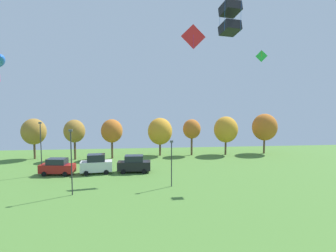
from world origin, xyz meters
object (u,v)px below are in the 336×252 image
object	(u,v)px
parked_car_third_from_left	(134,164)
treeline_tree_1	(74,131)
light_post_2	(172,160)
treeline_tree_5	(226,130)
treeline_tree_4	(192,129)
light_post_1	(71,159)
kite_flying_5	(230,19)
kite_flying_7	(261,56)
light_post_0	(41,146)
kite_flying_6	(193,37)
parked_car_second_from_left	(96,164)
parked_car_leftmost	(57,167)
treeline_tree_0	(34,132)
treeline_tree_2	(112,131)
treeline_tree_3	(160,131)

from	to	relation	value
parked_car_third_from_left	treeline_tree_1	size ratio (longest dim) A/B	0.67
light_post_2	treeline_tree_5	xyz separation A→B (m)	(12.57, 18.47, 1.72)
parked_car_third_from_left	treeline_tree_4	distance (m)	16.20
light_post_2	treeline_tree_1	bearing A→B (deg)	131.59
treeline_tree_4	treeline_tree_5	bearing A→B (deg)	-1.93
light_post_1	treeline_tree_1	bearing A→B (deg)	102.66
kite_flying_5	light_post_1	bearing A→B (deg)	155.28
kite_flying_7	light_post_2	bearing A→B (deg)	-168.82
light_post_0	light_post_2	size ratio (longest dim) A/B	1.33
light_post_1	treeline_tree_4	distance (m)	26.49
kite_flying_6	parked_car_second_from_left	size ratio (longest dim) A/B	0.81
parked_car_leftmost	treeline_tree_0	world-z (taller)	treeline_tree_0
treeline_tree_1	treeline_tree_2	bearing A→B (deg)	2.99
kite_flying_5	treeline_tree_3	world-z (taller)	kite_flying_5
parked_car_second_from_left	light_post_1	size ratio (longest dim) A/B	0.63
kite_flying_5	treeline_tree_3	distance (m)	30.07
treeline_tree_4	light_post_2	bearing A→B (deg)	-107.92
light_post_0	treeline_tree_0	distance (m)	12.47
kite_flying_7	kite_flying_6	bearing A→B (deg)	145.42
treeline_tree_1	treeline_tree_3	world-z (taller)	treeline_tree_3
parked_car_third_from_left	treeline_tree_4	world-z (taller)	treeline_tree_4
light_post_1	treeline_tree_3	xyz separation A→B (m)	(10.78, 20.75, 0.67)
treeline_tree_0	treeline_tree_5	size ratio (longest dim) A/B	0.97
light_post_1	treeline_tree_2	distance (m)	19.05
parked_car_third_from_left	parked_car_second_from_left	bearing A→B (deg)	-176.74
kite_flying_5	light_post_0	xyz separation A→B (m)	(-20.60, 15.31, -12.39)
light_post_0	parked_car_leftmost	bearing A→B (deg)	-4.06
treeline_tree_0	treeline_tree_3	size ratio (longest dim) A/B	1.01
treeline_tree_0	treeline_tree_4	size ratio (longest dim) A/B	1.05
light_post_1	treeline_tree_4	bearing A→B (deg)	50.75
treeline_tree_2	treeline_tree_3	bearing A→B (deg)	12.05
parked_car_leftmost	parked_car_second_from_left	world-z (taller)	parked_car_second_from_left
parked_car_third_from_left	kite_flying_7	bearing A→B (deg)	-13.90
kite_flying_5	kite_flying_6	distance (m)	16.20
light_post_2	kite_flying_7	bearing A→B (deg)	11.18
treeline_tree_5	kite_flying_5	bearing A→B (deg)	-108.17
light_post_2	treeline_tree_4	distance (m)	19.73
kite_flying_6	parked_car_second_from_left	world-z (taller)	kite_flying_6
parked_car_third_from_left	treeline_tree_5	world-z (taller)	treeline_tree_5
treeline_tree_1	treeline_tree_5	world-z (taller)	treeline_tree_5
treeline_tree_0	treeline_tree_1	size ratio (longest dim) A/B	1.02
treeline_tree_0	treeline_tree_1	xyz separation A→B (m)	(7.22, -1.38, 0.13)
parked_car_second_from_left	treeline_tree_0	distance (m)	17.18
treeline_tree_2	treeline_tree_4	size ratio (longest dim) A/B	1.03
light_post_1	treeline_tree_5	distance (m)	30.89
treeline_tree_0	light_post_2	bearing A→B (deg)	-39.38
treeline_tree_3	kite_flying_5	bearing A→B (deg)	-82.38
treeline_tree_1	parked_car_leftmost	bearing A→B (deg)	-89.50
parked_car_second_from_left	treeline_tree_3	distance (m)	15.83
treeline_tree_3	kite_flying_6	bearing A→B (deg)	-71.20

